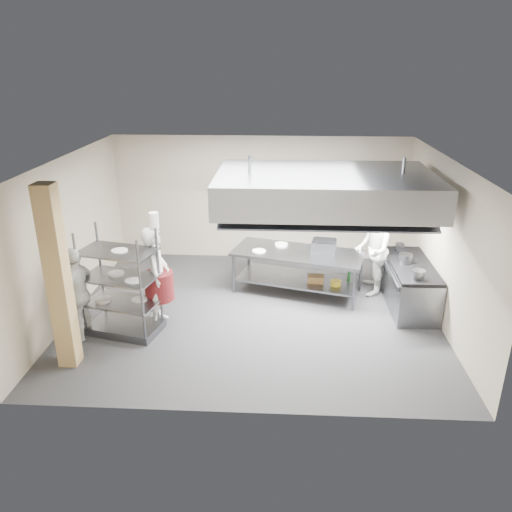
# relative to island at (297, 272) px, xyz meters

# --- Properties ---
(floor) EXTENTS (7.00, 7.00, 0.00)m
(floor) POSITION_rel_island_xyz_m (-0.87, -1.00, -0.46)
(floor) COLOR #2B2B2D
(floor) RESTS_ON ground
(ceiling) EXTENTS (7.00, 7.00, 0.00)m
(ceiling) POSITION_rel_island_xyz_m (-0.87, -1.00, 2.54)
(ceiling) COLOR silver
(ceiling) RESTS_ON wall_back
(wall_back) EXTENTS (7.00, 0.00, 7.00)m
(wall_back) POSITION_rel_island_xyz_m (-0.87, 2.00, 1.04)
(wall_back) COLOR tan
(wall_back) RESTS_ON ground
(wall_left) EXTENTS (0.00, 6.00, 6.00)m
(wall_left) POSITION_rel_island_xyz_m (-4.37, -1.00, 1.04)
(wall_left) COLOR tan
(wall_left) RESTS_ON ground
(wall_right) EXTENTS (0.00, 6.00, 6.00)m
(wall_right) POSITION_rel_island_xyz_m (2.63, -1.00, 1.04)
(wall_right) COLOR tan
(wall_right) RESTS_ON ground
(column) EXTENTS (0.30, 0.30, 3.00)m
(column) POSITION_rel_island_xyz_m (-3.77, -2.90, 1.04)
(column) COLOR tan
(column) RESTS_ON floor
(exhaust_hood) EXTENTS (4.00, 2.50, 0.60)m
(exhaust_hood) POSITION_rel_island_xyz_m (0.43, -0.60, 1.94)
(exhaust_hood) COLOR gray
(exhaust_hood) RESTS_ON ceiling
(hood_strip_a) EXTENTS (1.60, 0.12, 0.04)m
(hood_strip_a) POSITION_rel_island_xyz_m (-0.47, -0.60, 1.62)
(hood_strip_a) COLOR white
(hood_strip_a) RESTS_ON exhaust_hood
(hood_strip_b) EXTENTS (1.60, 0.12, 0.04)m
(hood_strip_b) POSITION_rel_island_xyz_m (1.33, -0.60, 1.62)
(hood_strip_b) COLOR white
(hood_strip_b) RESTS_ON exhaust_hood
(wall_shelf) EXTENTS (1.50, 0.28, 0.04)m
(wall_shelf) POSITION_rel_island_xyz_m (0.93, 1.84, 1.04)
(wall_shelf) COLOR gray
(wall_shelf) RESTS_ON wall_back
(island) EXTENTS (2.89, 1.80, 0.91)m
(island) POSITION_rel_island_xyz_m (0.00, 0.00, 0.00)
(island) COLOR gray
(island) RESTS_ON floor
(island_worktop) EXTENTS (2.89, 1.80, 0.06)m
(island_worktop) POSITION_rel_island_xyz_m (0.00, 0.00, 0.42)
(island_worktop) COLOR gray
(island_worktop) RESTS_ON island
(island_undershelf) EXTENTS (2.65, 1.63, 0.04)m
(island_undershelf) POSITION_rel_island_xyz_m (-0.00, 0.00, -0.16)
(island_undershelf) COLOR slate
(island_undershelf) RESTS_ON island
(pass_rack) EXTENTS (1.43, 1.04, 1.94)m
(pass_rack) POSITION_rel_island_xyz_m (-3.18, -1.84, 0.51)
(pass_rack) COLOR slate
(pass_rack) RESTS_ON floor
(cooking_range) EXTENTS (0.80, 2.00, 0.84)m
(cooking_range) POSITION_rel_island_xyz_m (2.21, -0.50, -0.04)
(cooking_range) COLOR gray
(cooking_range) RESTS_ON floor
(range_top) EXTENTS (0.78, 1.96, 0.06)m
(range_top) POSITION_rel_island_xyz_m (2.21, -0.50, 0.41)
(range_top) COLOR black
(range_top) RESTS_ON cooking_range
(chef_head) EXTENTS (0.54, 0.75, 1.90)m
(chef_head) POSITION_rel_island_xyz_m (-2.62, -1.50, 0.50)
(chef_head) COLOR silver
(chef_head) RESTS_ON floor
(chef_line) EXTENTS (0.83, 1.01, 1.92)m
(chef_line) POSITION_rel_island_xyz_m (1.53, 0.05, 0.50)
(chef_line) COLOR white
(chef_line) RESTS_ON floor
(chef_plating) EXTENTS (0.57, 1.05, 1.69)m
(chef_plating) POSITION_rel_island_xyz_m (-3.87, -2.07, 0.39)
(chef_plating) COLOR silver
(chef_plating) RESTS_ON floor
(griddle) EXTENTS (0.55, 0.46, 0.24)m
(griddle) POSITION_rel_island_xyz_m (0.53, 0.04, 0.58)
(griddle) COLOR slate
(griddle) RESTS_ON island_worktop
(wicker_basket) EXTENTS (0.35, 0.25, 0.15)m
(wicker_basket) POSITION_rel_island_xyz_m (0.37, -0.20, -0.06)
(wicker_basket) COLOR brown
(wicker_basket) RESTS_ON island_undershelf
(stockpot) EXTENTS (0.26, 0.26, 0.18)m
(stockpot) POSITION_rel_island_xyz_m (2.10, -0.45, 0.53)
(stockpot) COLOR gray
(stockpot) RESTS_ON range_top
(plate_stack) EXTENTS (0.28, 0.28, 0.05)m
(plate_stack) POSITION_rel_island_xyz_m (-3.18, -1.84, 0.16)
(plate_stack) COLOR white
(plate_stack) RESTS_ON pass_rack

